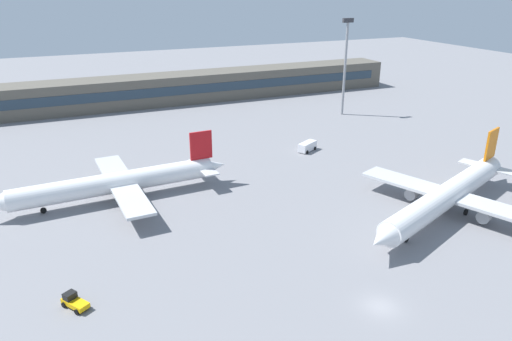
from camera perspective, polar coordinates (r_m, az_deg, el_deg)
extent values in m
plane|color=gray|center=(91.81, -0.53, -1.82)|extent=(400.00, 400.00, 0.00)
cube|color=#5B564C|center=(157.26, -11.05, 9.46)|extent=(159.35, 12.00, 9.00)
cube|color=#263847|center=(151.38, -10.54, 9.21)|extent=(151.38, 0.16, 2.80)
cylinder|color=white|center=(85.64, 21.80, -2.75)|extent=(36.26, 17.70, 3.96)
cone|color=white|center=(68.74, 14.75, -7.93)|extent=(5.44, 5.12, 3.76)
cone|color=white|center=(103.67, 26.38, 0.67)|extent=(4.71, 4.05, 2.77)
cube|color=orange|center=(99.34, 26.22, 2.82)|extent=(4.39, 2.06, 5.73)
cube|color=silver|center=(101.04, 25.86, 0.38)|extent=(6.60, 10.75, 0.25)
cube|color=silver|center=(86.66, 22.05, -2.73)|extent=(16.32, 30.85, 0.52)
cylinder|color=gray|center=(89.45, 18.29, -2.48)|extent=(3.87, 3.18, 2.08)
cylinder|color=gray|center=(85.41, 25.72, -4.77)|extent=(3.87, 3.18, 2.08)
cylinder|color=black|center=(75.96, 17.42, -7.76)|extent=(1.12, 0.78, 1.04)
cylinder|color=black|center=(89.48, 20.52, -3.57)|extent=(1.12, 0.78, 1.04)
cylinder|color=black|center=(87.76, 23.69, -4.56)|extent=(1.12, 0.78, 1.04)
cylinder|color=white|center=(88.46, -16.31, -1.40)|extent=(35.47, 5.65, 3.73)
cone|color=white|center=(93.15, -4.74, 0.60)|extent=(3.87, 2.81, 2.61)
cube|color=red|center=(90.63, -6.57, 2.99)|extent=(4.33, 0.59, 5.40)
cube|color=silver|center=(92.20, -6.28, 0.45)|extent=(3.28, 9.95, 0.24)
cube|color=silver|center=(88.72, -15.67, -1.47)|extent=(6.31, 29.65, 0.49)
cylinder|color=gray|center=(94.63, -16.32, -0.98)|extent=(3.24, 2.13, 1.96)
cylinder|color=gray|center=(83.95, -14.76, -3.76)|extent=(3.24, 2.13, 1.96)
cylinder|color=black|center=(88.64, -23.97, -4.37)|extent=(1.00, 0.45, 0.98)
cylinder|color=black|center=(92.14, -15.25, -2.21)|extent=(1.00, 0.45, 0.98)
cylinder|color=black|center=(87.54, -14.55, -3.43)|extent=(1.00, 0.45, 0.98)
cube|color=#F2B20C|center=(63.26, -20.69, -14.53)|extent=(3.23, 3.83, 0.60)
cube|color=black|center=(63.52, -21.27, -13.73)|extent=(1.77, 1.69, 0.90)
cylinder|color=black|center=(64.61, -20.75, -14.03)|extent=(0.59, 0.72, 0.70)
cylinder|color=black|center=(63.93, -21.89, -14.63)|extent=(0.59, 0.72, 0.70)
cylinder|color=black|center=(62.95, -19.40, -14.86)|extent=(0.59, 0.72, 0.70)
cylinder|color=black|center=(62.26, -20.55, -15.49)|extent=(0.59, 0.72, 0.70)
cube|color=white|center=(111.02, 6.13, 2.89)|extent=(5.51, 4.29, 1.90)
cube|color=#1E2633|center=(109.24, 5.59, 2.88)|extent=(1.07, 1.73, 0.70)
cylinder|color=black|center=(110.39, 5.20, 2.41)|extent=(0.80, 0.62, 0.76)
cylinder|color=black|center=(109.39, 6.10, 2.19)|extent=(0.80, 0.62, 0.76)
cylinder|color=black|center=(113.14, 6.12, 2.85)|extent=(0.80, 0.62, 0.76)
cylinder|color=black|center=(112.17, 7.01, 2.65)|extent=(0.80, 0.62, 0.76)
cylinder|color=gray|center=(141.60, 10.52, 11.68)|extent=(0.70, 0.70, 25.93)
cube|color=#333338|center=(139.99, 10.91, 17.15)|extent=(3.20, 0.80, 1.20)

